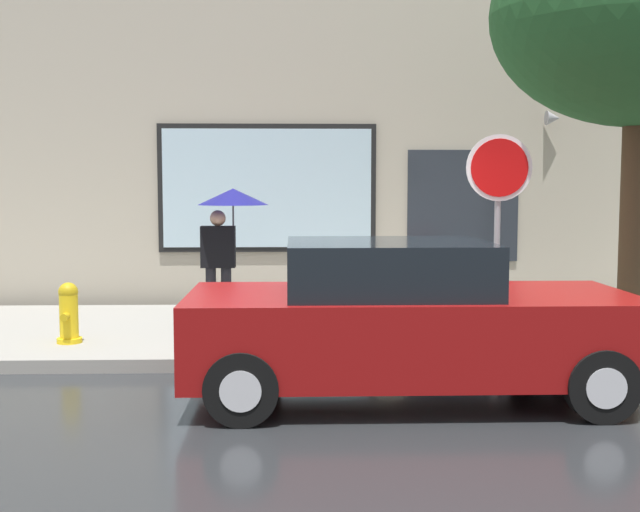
% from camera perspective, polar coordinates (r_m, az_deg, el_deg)
% --- Properties ---
extents(ground_plane, '(60.00, 60.00, 0.00)m').
position_cam_1_polar(ground_plane, '(7.83, 3.55, -9.95)').
color(ground_plane, '#282B2D').
extents(sidewalk, '(20.00, 4.00, 0.15)m').
position_cam_1_polar(sidewalk, '(10.73, 2.04, -5.42)').
color(sidewalk, gray).
rests_on(sidewalk, ground).
extents(building_facade, '(20.00, 0.67, 7.00)m').
position_cam_1_polar(building_facade, '(13.12, 1.30, 11.41)').
color(building_facade, '#B2A893').
rests_on(building_facade, ground).
extents(parked_car, '(4.18, 1.90, 1.50)m').
position_cam_1_polar(parked_car, '(7.62, 6.10, -4.71)').
color(parked_car, maroon).
rests_on(parked_car, ground).
extents(fire_hydrant, '(0.30, 0.44, 0.73)m').
position_cam_1_polar(fire_hydrant, '(9.98, -17.54, -3.94)').
color(fire_hydrant, yellow).
rests_on(fire_hydrant, sidewalk).
extents(pedestrian_with_umbrella, '(0.95, 0.95, 1.84)m').
position_cam_1_polar(pedestrian_with_umbrella, '(10.71, -6.59, 2.76)').
color(pedestrian_with_umbrella, black).
rests_on(pedestrian_with_umbrella, sidewalk).
extents(stop_sign, '(0.76, 0.10, 2.46)m').
position_cam_1_polar(stop_sign, '(9.34, 12.65, 4.08)').
color(stop_sign, gray).
rests_on(stop_sign, sidewalk).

